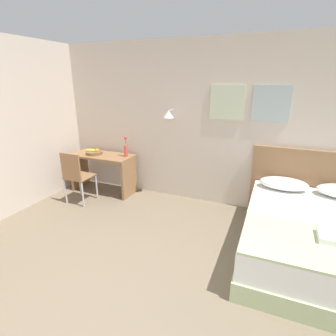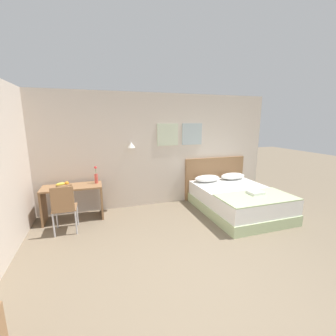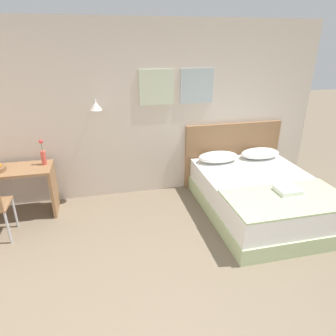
{
  "view_description": "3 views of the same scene",
  "coord_description": "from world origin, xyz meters",
  "px_view_note": "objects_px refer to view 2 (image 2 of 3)",
  "views": [
    {
      "loc": [
        1.1,
        -1.15,
        2.03
      ],
      "look_at": [
        -0.33,
        2.26,
        0.78
      ],
      "focal_mm": 28.0,
      "sensor_mm": 36.0,
      "label": 1
    },
    {
      "loc": [
        -1.33,
        -2.13,
        2.04
      ],
      "look_at": [
        0.06,
        2.09,
        1.09
      ],
      "focal_mm": 24.0,
      "sensor_mm": 36.0,
      "label": 2
    },
    {
      "loc": [
        -0.51,
        -1.49,
        2.35
      ],
      "look_at": [
        0.29,
        1.97,
        0.83
      ],
      "focal_mm": 32.0,
      "sensor_mm": 36.0,
      "label": 3
    }
  ],
  "objects_px": {
    "headboard": "(215,178)",
    "folded_towel_near_foot": "(255,192)",
    "bed": "(238,201)",
    "pillow_right": "(233,176)",
    "desk": "(73,196)",
    "fruit_bowl": "(64,185)",
    "desk_chair": "(64,206)",
    "pillow_left": "(207,178)",
    "throw_blanket": "(257,197)",
    "flower_vase": "(96,177)"
  },
  "relations": [
    {
      "from": "desk",
      "to": "desk_chair",
      "type": "height_order",
      "value": "desk_chair"
    },
    {
      "from": "bed",
      "to": "pillow_left",
      "type": "distance_m",
      "value": 0.93
    },
    {
      "from": "folded_towel_near_foot",
      "to": "fruit_bowl",
      "type": "relative_size",
      "value": 0.96
    },
    {
      "from": "headboard",
      "to": "folded_towel_near_foot",
      "type": "bearing_deg",
      "value": -86.87
    },
    {
      "from": "pillow_right",
      "to": "fruit_bowl",
      "type": "distance_m",
      "value": 3.99
    },
    {
      "from": "headboard",
      "to": "desk_chair",
      "type": "distance_m",
      "value": 3.69
    },
    {
      "from": "pillow_left",
      "to": "desk",
      "type": "xyz_separation_m",
      "value": [
        -3.1,
        -0.04,
        -0.11
      ]
    },
    {
      "from": "pillow_left",
      "to": "pillow_right",
      "type": "height_order",
      "value": "same"
    },
    {
      "from": "pillow_left",
      "to": "pillow_right",
      "type": "bearing_deg",
      "value": 0.0
    },
    {
      "from": "bed",
      "to": "fruit_bowl",
      "type": "distance_m",
      "value": 3.72
    },
    {
      "from": "folded_towel_near_foot",
      "to": "pillow_right",
      "type": "bearing_deg",
      "value": 76.83
    },
    {
      "from": "pillow_left",
      "to": "throw_blanket",
      "type": "relative_size",
      "value": 0.44
    },
    {
      "from": "folded_towel_near_foot",
      "to": "desk_chair",
      "type": "distance_m",
      "value": 3.7
    },
    {
      "from": "throw_blanket",
      "to": "flower_vase",
      "type": "height_order",
      "value": "flower_vase"
    },
    {
      "from": "headboard",
      "to": "fruit_bowl",
      "type": "relative_size",
      "value": 5.68
    },
    {
      "from": "pillow_left",
      "to": "flower_vase",
      "type": "relative_size",
      "value": 1.79
    },
    {
      "from": "flower_vase",
      "to": "desk",
      "type": "bearing_deg",
      "value": -171.58
    },
    {
      "from": "desk",
      "to": "fruit_bowl",
      "type": "xyz_separation_m",
      "value": [
        -0.15,
        -0.03,
        0.25
      ]
    },
    {
      "from": "fruit_bowl",
      "to": "headboard",
      "type": "bearing_deg",
      "value": 5.25
    },
    {
      "from": "bed",
      "to": "desk",
      "type": "distance_m",
      "value": 3.56
    },
    {
      "from": "fruit_bowl",
      "to": "folded_towel_near_foot",
      "type": "bearing_deg",
      "value": -17.39
    },
    {
      "from": "desk",
      "to": "flower_vase",
      "type": "xyz_separation_m",
      "value": [
        0.48,
        0.07,
        0.36
      ]
    },
    {
      "from": "bed",
      "to": "pillow_right",
      "type": "distance_m",
      "value": 0.93
    },
    {
      "from": "headboard",
      "to": "fruit_bowl",
      "type": "xyz_separation_m",
      "value": [
        -3.62,
        -0.33,
        0.22
      ]
    },
    {
      "from": "headboard",
      "to": "pillow_left",
      "type": "height_order",
      "value": "headboard"
    },
    {
      "from": "bed",
      "to": "folded_towel_near_foot",
      "type": "relative_size",
      "value": 7.17
    },
    {
      "from": "headboard",
      "to": "desk_chair",
      "type": "bearing_deg",
      "value": -165.71
    },
    {
      "from": "pillow_left",
      "to": "folded_towel_near_foot",
      "type": "bearing_deg",
      "value": -69.87
    },
    {
      "from": "throw_blanket",
      "to": "desk_chair",
      "type": "relative_size",
      "value": 1.66
    },
    {
      "from": "pillow_left",
      "to": "bed",
      "type": "bearing_deg",
      "value": -64.74
    },
    {
      "from": "pillow_left",
      "to": "fruit_bowl",
      "type": "xyz_separation_m",
      "value": [
        -3.25,
        -0.07,
        0.14
      ]
    },
    {
      "from": "desk_chair",
      "to": "headboard",
      "type": "bearing_deg",
      "value": 14.29
    },
    {
      "from": "pillow_right",
      "to": "desk_chair",
      "type": "relative_size",
      "value": 0.72
    },
    {
      "from": "throw_blanket",
      "to": "folded_towel_near_foot",
      "type": "bearing_deg",
      "value": 60.17
    },
    {
      "from": "folded_towel_near_foot",
      "to": "pillow_left",
      "type": "bearing_deg",
      "value": 110.13
    },
    {
      "from": "headboard",
      "to": "desk_chair",
      "type": "xyz_separation_m",
      "value": [
        -3.57,
        -0.91,
        -0.01
      ]
    },
    {
      "from": "desk",
      "to": "fruit_bowl",
      "type": "bearing_deg",
      "value": -167.58
    },
    {
      "from": "bed",
      "to": "throw_blanket",
      "type": "xyz_separation_m",
      "value": [
        -0.0,
        -0.59,
        0.28
      ]
    },
    {
      "from": "fruit_bowl",
      "to": "desk_chair",
      "type": "bearing_deg",
      "value": -85.36
    },
    {
      "from": "folded_towel_near_foot",
      "to": "bed",
      "type": "bearing_deg",
      "value": 100.33
    },
    {
      "from": "pillow_left",
      "to": "desk",
      "type": "height_order",
      "value": "desk"
    },
    {
      "from": "headboard",
      "to": "flower_vase",
      "type": "relative_size",
      "value": 4.56
    },
    {
      "from": "headboard",
      "to": "throw_blanket",
      "type": "bearing_deg",
      "value": -90.0
    },
    {
      "from": "pillow_left",
      "to": "flower_vase",
      "type": "xyz_separation_m",
      "value": [
        -2.62,
        0.03,
        0.24
      ]
    },
    {
      "from": "headboard",
      "to": "folded_towel_near_foot",
      "type": "relative_size",
      "value": 5.93
    },
    {
      "from": "bed",
      "to": "fruit_bowl",
      "type": "xyz_separation_m",
      "value": [
        -3.62,
        0.71,
        0.49
      ]
    },
    {
      "from": "pillow_right",
      "to": "fruit_bowl",
      "type": "relative_size",
      "value": 2.23
    },
    {
      "from": "fruit_bowl",
      "to": "throw_blanket",
      "type": "bearing_deg",
      "value": -19.78
    },
    {
      "from": "pillow_right",
      "to": "desk",
      "type": "height_order",
      "value": "desk"
    },
    {
      "from": "bed",
      "to": "headboard",
      "type": "distance_m",
      "value": 1.08
    }
  ]
}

